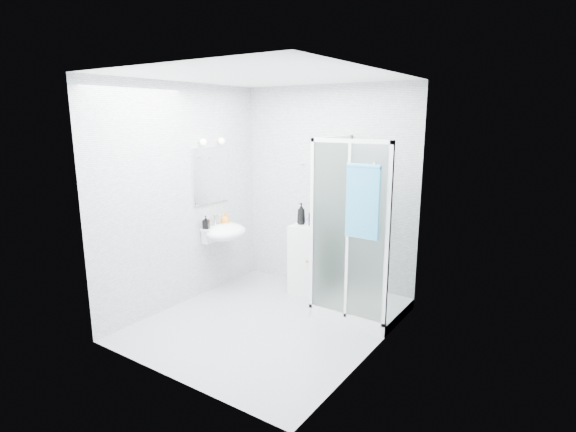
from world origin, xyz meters
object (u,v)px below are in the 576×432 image
Objects in this scene: shampoo_bottle_a at (301,214)px; soap_dispenser_orange at (225,219)px; storage_cabinet at (307,259)px; soap_dispenser_black at (206,222)px; shampoo_bottle_b at (314,216)px; wall_basin at (224,232)px; shower_enclosure at (354,277)px; hand_towel at (363,200)px.

soap_dispenser_orange is at bearing -151.29° from shampoo_bottle_a.
soap_dispenser_black is at bearing -146.23° from storage_cabinet.
shampoo_bottle_b is 1.34m from soap_dispenser_black.
storage_cabinet is 1.17m from soap_dispenser_orange.
wall_basin is at bearing -146.64° from shampoo_bottle_b.
shower_enclosure is at bearing 10.81° from wall_basin.
soap_dispenser_black reaches higher than wall_basin.
shower_enclosure is at bearing 122.44° from hand_towel.
wall_basin is at bearing -54.50° from soap_dispenser_orange.
shower_enclosure reaches higher than wall_basin.
shampoo_bottle_b is at bearing 14.29° from shampoo_bottle_a.
shower_enclosure is 1.81m from soap_dispenser_orange.
wall_basin is at bearing -169.19° from shower_enclosure.
soap_dispenser_black is (-1.78, -0.51, 0.50)m from shower_enclosure.
shower_enclosure is 0.96m from shampoo_bottle_b.
shampoo_bottle_a reaches higher than shampoo_bottle_b.
shower_enclosure is 1.08m from hand_towel.
soap_dispenser_orange is at bearing -157.69° from storage_cabinet.
soap_dispenser_orange is (-1.02, -0.51, -0.07)m from shampoo_bottle_b.
soap_dispenser_black is at bearing -177.05° from hand_towel.
shampoo_bottle_a is 0.98m from soap_dispenser_orange.
wall_basin is 0.63× the size of storage_cabinet.
shampoo_bottle_b is at bearing 33.36° from wall_basin.
hand_towel reaches higher than wall_basin.
wall_basin is 1.15m from shampoo_bottle_b.
soap_dispenser_orange is 0.30m from soap_dispenser_black.
shower_enclosure is 7.34× the size of shampoo_bottle_a.
shower_enclosure reaches higher than hand_towel.
shampoo_bottle_a is (-0.09, 0.01, 0.58)m from storage_cabinet.
shampoo_bottle_a is (-1.13, 0.66, -0.39)m from hand_towel.
shampoo_bottle_a reaches higher than wall_basin.
soap_dispenser_orange is (-1.99, 0.19, -0.48)m from hand_towel.
shampoo_bottle_b reaches higher than soap_dispenser_orange.
shower_enclosure reaches higher than storage_cabinet.
soap_dispenser_black is (-2.03, -0.11, -0.47)m from hand_towel.
soap_dispenser_black is at bearing -164.12° from shower_enclosure.
shampoo_bottle_b reaches higher than wall_basin.
shampoo_bottle_b is at bearing 157.05° from shower_enclosure.
shampoo_bottle_a is at bearing 36.59° from wall_basin.
wall_basin is at bearing 177.45° from hand_towel.
shampoo_bottle_a is at bearing 40.39° from soap_dispenser_black.
shampoo_bottle_a is at bearing 163.40° from shower_enclosure.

